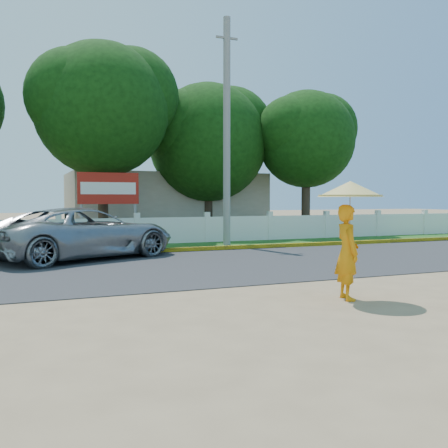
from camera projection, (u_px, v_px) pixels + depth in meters
name	position (u px, v px, depth m)	size (l,w,h in m)	color
ground	(263.00, 295.00, 9.72)	(120.00, 120.00, 0.00)	#9E8460
road	(190.00, 266.00, 13.88)	(60.00, 7.00, 0.02)	#38383A
grass_verge	(146.00, 248.00, 18.73)	(60.00, 3.50, 0.03)	#2D601E
curb	(157.00, 251.00, 17.15)	(40.00, 0.18, 0.16)	yellow
fence	(137.00, 232.00, 20.04)	(40.00, 0.10, 1.10)	silver
building_near	(164.00, 203.00, 27.40)	(10.00, 6.00, 3.20)	#B7AD99
utility_pole	(227.00, 133.00, 19.57)	(0.28, 0.28, 8.92)	gray
vehicle	(85.00, 233.00, 15.51)	(2.66, 5.78, 1.61)	#919498
monk_with_parasol	(349.00, 223.00, 9.28)	(1.22, 1.22, 2.22)	orange
billboard	(108.00, 192.00, 20.61)	(2.50, 0.13, 2.95)	gray
tree_row	(74.00, 128.00, 21.81)	(28.37, 7.30, 8.64)	#473828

